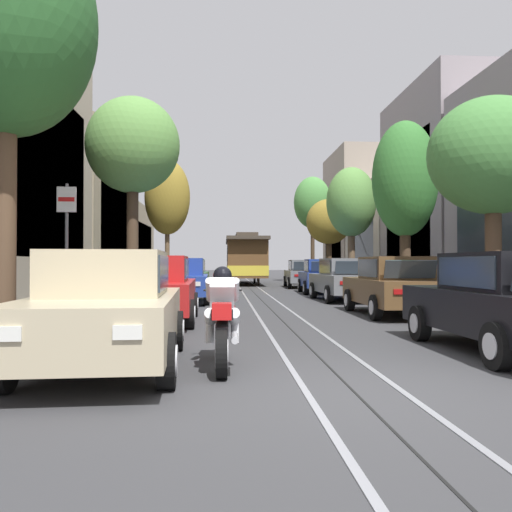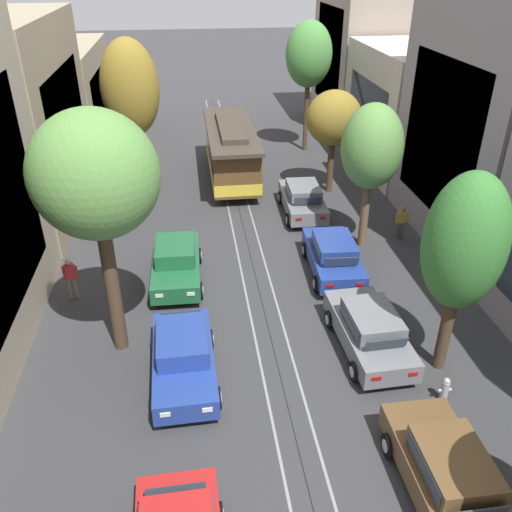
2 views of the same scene
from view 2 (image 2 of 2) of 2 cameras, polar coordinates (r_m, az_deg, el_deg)
ground_plane at (r=21.13m, az=0.07°, el=-2.66°), size 160.00×160.00×0.00m
trolley_track_rails at (r=23.38m, az=-0.79°, el=0.81°), size 1.14×54.42×0.01m
building_facade_right at (r=25.81m, az=23.48°, el=12.07°), size 5.66×46.12×10.93m
parked_car_blue_mid_left at (r=16.37m, az=-7.82°, el=-10.66°), size 2.07×4.39×1.58m
parked_car_green_fourth_left at (r=21.00m, az=-8.58°, el=-0.69°), size 2.06×4.39×1.58m
parked_car_brown_second_right at (r=14.09m, az=19.97°, el=-21.21°), size 2.01×4.37×1.58m
parked_car_grey_mid_right at (r=17.61m, az=12.10°, el=-7.78°), size 2.11×4.41×1.58m
parked_car_blue_fourth_right at (r=21.47m, az=8.29°, el=0.06°), size 2.15×4.42×1.58m
parked_car_grey_fifth_right at (r=26.35m, az=5.04°, el=6.13°), size 2.09×4.40×1.58m
street_tree_kerb_left_second at (r=15.48m, az=-16.92°, el=8.01°), size 3.63×3.19×7.88m
street_tree_kerb_left_mid at (r=27.89m, az=-13.39°, el=17.06°), size 2.85×2.38×7.94m
street_tree_kerb_right_second at (r=15.71m, az=21.51°, el=1.18°), size 2.32×2.28×6.50m
street_tree_kerb_right_mid at (r=22.42m, az=12.35°, el=11.27°), size 2.51×2.61×6.28m
street_tree_kerb_right_fourth at (r=28.26m, az=8.36°, el=14.37°), size 2.84×2.36×5.41m
street_tree_kerb_right_far at (r=34.49m, az=5.70°, el=20.69°), size 2.84×2.55×7.94m
cable_car_trolley at (r=30.08m, az=-2.68°, el=11.04°), size 2.57×9.14×3.28m
pedestrian_on_left_pavement at (r=20.76m, az=-19.27°, el=-2.08°), size 0.55×0.34×1.69m
pedestrian_on_right_pavement at (r=25.21m, az=-17.26°, el=3.90°), size 0.55×0.42×1.57m
pedestrian_crossing_far at (r=24.80m, az=15.38°, el=3.71°), size 0.55×0.25×1.54m
fire_hydrant at (r=16.66m, az=19.63°, el=-13.35°), size 0.40×0.22×0.84m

